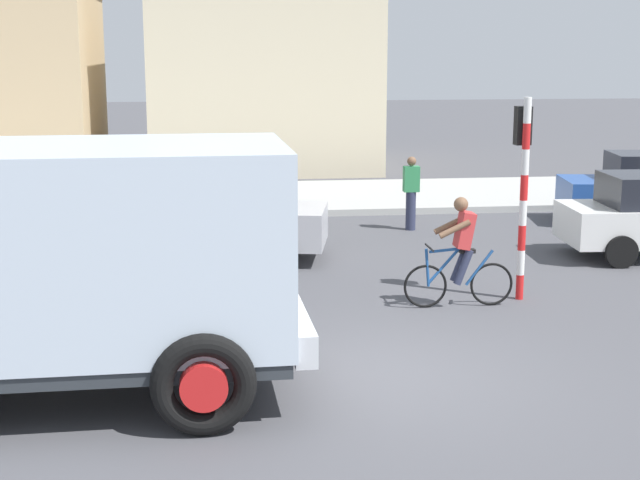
# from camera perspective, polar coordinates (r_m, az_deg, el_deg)

# --- Properties ---
(ground_plane) EXTENTS (120.00, 120.00, 0.00)m
(ground_plane) POSITION_cam_1_polar(r_m,az_deg,el_deg) (11.59, 3.49, -8.27)
(ground_plane) COLOR #4C4C51
(sidewalk_far) EXTENTS (80.00, 5.00, 0.16)m
(sidewalk_far) POSITION_cam_1_polar(r_m,az_deg,el_deg) (24.57, -2.26, 2.60)
(sidewalk_far) COLOR #ADADA8
(sidewalk_far) RESTS_ON ground
(truck_foreground) EXTENTS (5.47, 2.93, 2.90)m
(truck_foreground) POSITION_cam_1_polar(r_m,az_deg,el_deg) (10.80, -15.83, -0.97)
(truck_foreground) COLOR silver
(truck_foreground) RESTS_ON ground
(cyclist) EXTENTS (1.73, 0.50, 1.72)m
(cyclist) POSITION_cam_1_polar(r_m,az_deg,el_deg) (14.51, 8.55, -0.74)
(cyclist) COLOR black
(cyclist) RESTS_ON ground
(traffic_light_pole) EXTENTS (0.24, 0.43, 3.20)m
(traffic_light_pole) POSITION_cam_1_polar(r_m,az_deg,el_deg) (14.99, 12.28, 4.19)
(traffic_light_pole) COLOR red
(traffic_light_pole) RESTS_ON ground
(car_red_near) EXTENTS (4.26, 2.45, 1.60)m
(car_red_near) POSITION_cam_1_polar(r_m,az_deg,el_deg) (17.78, -6.27, 1.45)
(car_red_near) COLOR #B7B7BC
(car_red_near) RESTS_ON ground
(pedestrian_near_kerb) EXTENTS (0.34, 0.22, 1.62)m
(pedestrian_near_kerb) POSITION_cam_1_polar(r_m,az_deg,el_deg) (20.58, 5.57, 2.94)
(pedestrian_near_kerb) COLOR #2D334C
(pedestrian_near_kerb) RESTS_ON ground
(building_mid_block) EXTENTS (7.36, 7.61, 6.20)m
(building_mid_block) POSITION_cam_1_polar(r_m,az_deg,el_deg) (32.00, -3.66, 10.13)
(building_mid_block) COLOR beige
(building_mid_block) RESTS_ON ground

